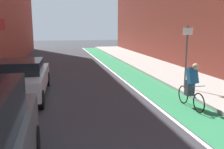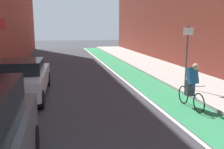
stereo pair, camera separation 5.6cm
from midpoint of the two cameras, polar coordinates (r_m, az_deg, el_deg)
ground_plane at (r=13.82m, az=-7.09°, el=-0.84°), size 76.99×76.99×0.00m
bike_lane_paint at (r=16.30m, az=2.78°, el=1.06°), size 1.60×35.00×0.00m
lane_divider_stripe at (r=16.08m, az=-0.31°, el=0.94°), size 0.12×35.00×0.00m
sidewalk_right at (r=17.07m, az=10.46°, el=1.58°), size 3.13×35.00×0.14m
parked_sedan_white at (r=10.60m, az=-20.44°, el=-0.76°), size 2.10×4.62×1.53m
cyclist_mid at (r=9.01m, az=17.71°, el=-2.18°), size 0.48×1.73×1.62m
street_sign_post at (r=11.14m, az=16.77°, el=5.11°), size 0.44×0.07×2.74m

